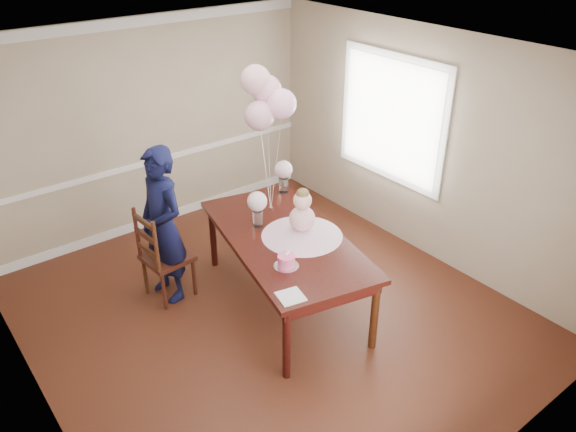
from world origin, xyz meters
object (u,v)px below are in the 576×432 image
(woman, at_px, (163,226))
(birthday_cake, at_px, (286,261))
(dining_table_top, at_px, (285,239))
(dining_chair_seat, at_px, (167,257))

(woman, bearing_deg, birthday_cake, 17.82)
(birthday_cake, bearing_deg, woman, 113.99)
(dining_table_top, relative_size, dining_chair_seat, 4.72)
(dining_table_top, distance_m, dining_chair_seat, 1.32)
(birthday_cake, height_order, dining_chair_seat, birthday_cake)
(dining_table_top, xyz_separation_m, dining_chair_seat, (-0.92, 0.90, -0.32))
(dining_chair_seat, bearing_deg, dining_table_top, -49.11)
(dining_table_top, distance_m, birthday_cake, 0.55)
(dining_table_top, height_order, woman, woman)
(dining_table_top, height_order, dining_chair_seat, dining_table_top)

